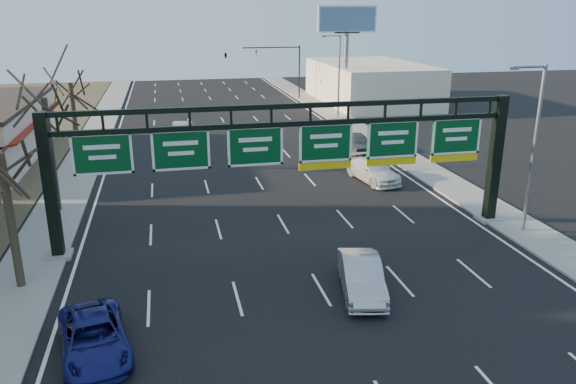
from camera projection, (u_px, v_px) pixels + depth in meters
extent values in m
plane|color=black|center=(334.00, 312.00, 22.62)|extent=(160.00, 160.00, 0.00)
cube|color=gray|center=(71.00, 186.00, 38.53)|extent=(3.00, 120.00, 0.12)
cube|color=gray|center=(417.00, 165.00, 43.78)|extent=(3.00, 120.00, 0.12)
cube|color=white|center=(255.00, 175.00, 41.17)|extent=(21.60, 120.00, 0.01)
cube|color=black|center=(50.00, 188.00, 26.52)|extent=(0.55, 0.55, 7.20)
cube|color=gray|center=(59.00, 255.00, 27.61)|extent=(1.20, 1.20, 0.20)
cube|color=black|center=(495.00, 160.00, 31.32)|extent=(0.55, 0.55, 7.20)
cube|color=gray|center=(488.00, 219.00, 32.41)|extent=(1.20, 1.20, 0.20)
cube|color=black|center=(291.00, 106.00, 27.84)|extent=(23.40, 0.25, 0.25)
cube|color=black|center=(291.00, 124.00, 28.12)|extent=(23.40, 0.25, 0.25)
cube|color=#043F1A|center=(102.00, 154.00, 26.57)|extent=(2.80, 0.10, 2.00)
cube|color=#043F1A|center=(181.00, 150.00, 27.32)|extent=(2.80, 0.10, 2.00)
cube|color=#043F1A|center=(255.00, 146.00, 28.07)|extent=(2.80, 0.10, 2.00)
cube|color=#043F1A|center=(326.00, 142.00, 28.83)|extent=(2.80, 0.10, 2.00)
cube|color=yellow|center=(325.00, 165.00, 29.21)|extent=(2.80, 0.10, 0.40)
cube|color=#043F1A|center=(392.00, 139.00, 29.58)|extent=(2.80, 0.10, 2.00)
cube|color=yellow|center=(391.00, 161.00, 29.96)|extent=(2.80, 0.10, 0.40)
cube|color=#043F1A|center=(456.00, 136.00, 30.33)|extent=(2.80, 0.10, 2.00)
cube|color=yellow|center=(454.00, 158.00, 30.71)|extent=(2.80, 0.10, 0.40)
cube|color=maroon|center=(35.00, 121.00, 45.22)|extent=(1.20, 18.00, 0.40)
cube|color=beige|center=(370.00, 83.00, 72.33)|extent=(12.00, 20.00, 5.00)
cylinder|color=#31261B|center=(11.00, 220.00, 23.64)|extent=(0.36, 0.36, 6.08)
cylinder|color=#31261B|center=(51.00, 154.00, 32.80)|extent=(0.36, 0.36, 6.84)
cylinder|color=#31261B|center=(75.00, 125.00, 42.14)|extent=(0.36, 0.36, 6.46)
cylinder|color=slate|center=(534.00, 150.00, 29.33)|extent=(0.20, 0.20, 9.00)
cylinder|color=slate|center=(530.00, 64.00, 27.78)|extent=(1.80, 0.12, 0.12)
cube|color=slate|center=(514.00, 66.00, 27.61)|extent=(0.50, 0.22, 0.15)
cylinder|color=slate|center=(339.00, 77.00, 60.88)|extent=(0.20, 0.20, 9.00)
cylinder|color=slate|center=(332.00, 35.00, 59.32)|extent=(1.80, 0.12, 0.12)
cube|color=slate|center=(324.00, 35.00, 59.15)|extent=(0.50, 0.22, 0.15)
cylinder|color=slate|center=(346.00, 72.00, 66.04)|extent=(0.50, 0.50, 9.00)
cube|color=slate|center=(347.00, 33.00, 64.64)|extent=(3.00, 0.30, 0.20)
cube|color=white|center=(347.00, 19.00, 64.17)|extent=(7.00, 0.30, 3.00)
cube|color=#496D93|center=(348.00, 19.00, 63.99)|extent=(6.60, 0.05, 2.60)
cylinder|color=black|center=(299.00, 72.00, 74.98)|extent=(0.18, 0.18, 7.00)
cylinder|color=black|center=(271.00, 48.00, 73.17)|extent=(7.60, 0.14, 0.14)
imported|color=black|center=(256.00, 54.00, 73.01)|extent=(0.20, 0.20, 1.00)
imported|color=black|center=(226.00, 55.00, 72.19)|extent=(0.54, 0.54, 1.62)
imported|color=navy|center=(94.00, 337.00, 19.68)|extent=(3.12, 5.17, 1.34)
imported|color=#A8A9AD|center=(362.00, 277.00, 23.94)|extent=(2.52, 4.89, 1.54)
imported|color=white|center=(373.00, 170.00, 39.65)|extent=(2.99, 5.47, 1.50)
imported|color=#474A4C|center=(358.00, 143.00, 47.70)|extent=(2.06, 4.73, 1.59)
imported|color=#B3B3B8|center=(182.00, 131.00, 51.97)|extent=(2.44, 5.12, 1.62)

